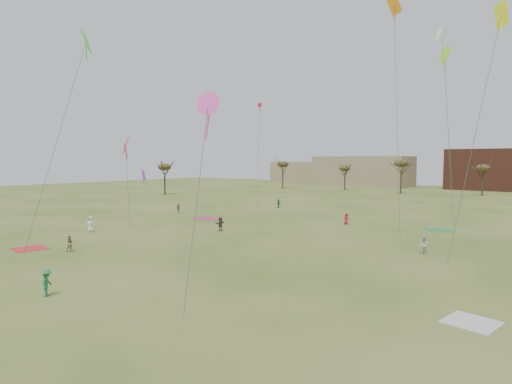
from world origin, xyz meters
The scene contains 18 objects.
ground centered at (0.00, 0.00, 0.00)m, with size 260.00×260.00×0.00m, color #425219.
flyer_near_left centered at (-20.63, 5.29, 0.96)m, with size 0.94×0.61×1.93m, color white.
flyer_near_center centered at (0.13, -10.08, 0.88)m, with size 1.14×0.66×1.77m, color #287A48.
spectator_fore_b centered at (-11.76, -2.10, 0.79)m, with size 0.77×0.60×1.59m, color tan.
spectator_fore_c centered at (-8.71, 15.83, 0.89)m, with size 1.66×0.53×1.78m, color brown.
spectator_mid_d centered at (-27.00, 25.09, 0.76)m, with size 0.89×0.37×1.53m, color #9F428A.
spectator_mid_e centered at (15.37, 18.04, 0.85)m, with size 0.83×0.64×1.70m, color silver.
flyer_far_a centered at (-18.01, 41.51, 0.82)m, with size 1.52×0.48×1.64m, color #2B8251.
flyer_far_b centered at (1.15, 30.53, 0.76)m, with size 0.74×0.48×1.52m, color #BC203C.
blanket_red centered at (-16.18, -3.93, 0.00)m, with size 3.02×3.02×0.03m, color red.
blanket_cream centered at (22.84, 2.07, 0.00)m, with size 2.60×2.60×0.03m, color silver.
blanket_plum centered at (-17.93, 22.87, 0.00)m, with size 3.90×3.90×0.03m, color #B4375F.
blanket_olive centered at (12.62, 33.22, 0.00)m, with size 3.00×3.00×0.03m, color #2F8143.
kites_aloft centered at (6.00, 28.41, 20.21)m, with size 68.30×55.09×25.73m.
tree_line centered at (-2.85, 79.12, 7.09)m, with size 117.44×49.32×8.91m.
building_tan centered at (-35.00, 115.00, 5.00)m, with size 32.00×14.00×10.00m, color #937F60.
building_brick centered at (5.00, 120.00, 6.00)m, with size 26.00×16.00×12.00m, color brown.
building_tan_west centered at (-65.00, 122.00, 4.00)m, with size 20.00×12.00×8.00m, color #937F60.
Camera 1 is at (27.82, -23.17, 8.87)m, focal length 30.24 mm.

